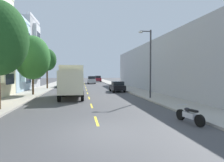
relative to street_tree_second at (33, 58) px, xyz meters
The scene contains 17 objects.
ground_plane 16.69m from the street_tree_second, 66.55° to the left, with size 160.00×160.00×0.00m, color #424244.
sidewalk_left 13.51m from the street_tree_second, 93.14° to the left, with size 3.20×120.00×0.14m, color #A39E93.
sidewalk_right 19.08m from the street_tree_second, 43.38° to the left, with size 3.20×120.00×0.14m, color #A39E93.
lane_centerline_dashes 12.10m from the street_tree_second, 55.34° to the left, with size 0.14×47.20×0.01m.
townhouse_fourth_dove_grey 14.42m from the street_tree_second, 123.40° to the left, with size 12.00×6.89×12.33m.
apartment_block_opposite 20.67m from the street_tree_second, 13.31° to the left, with size 10.00×36.00×7.14m, color #A8A8AD.
street_tree_second is the anchor object (origin of this frame).
street_tree_third 9.56m from the street_tree_second, 90.00° to the left, with size 3.06×3.06×6.59m.
street_lamp 13.37m from the street_tree_second, 22.51° to the right, with size 1.35×0.28×6.82m.
delivery_box_truck 5.82m from the street_tree_second, 28.77° to the right, with size 2.47×7.21×3.44m.
parked_suv_burgundy 38.98m from the street_tree_second, 73.85° to the left, with size 2.01×4.82×1.93m.
parked_hatchback_black 11.74m from the street_tree_second, 16.88° to the left, with size 1.77×4.01×1.50m.
parked_suv_charcoal 38.80m from the street_tree_second, 86.86° to the left, with size 2.07×4.85×1.93m.
parked_pickup_teal 14.95m from the street_tree_second, 81.31° to the left, with size 2.10×5.34×1.73m.
parked_hatchback_navy 24.00m from the street_tree_second, 84.88° to the left, with size 1.79×4.02×1.50m.
moving_silver_sedan 27.64m from the street_tree_second, 72.60° to the left, with size 1.95×4.80×1.93m.
parked_motorcycle 18.73m from the street_tree_second, 52.43° to the right, with size 0.62×2.05×0.90m.
Camera 1 is at (-0.81, -8.40, 2.58)m, focal length 30.80 mm.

